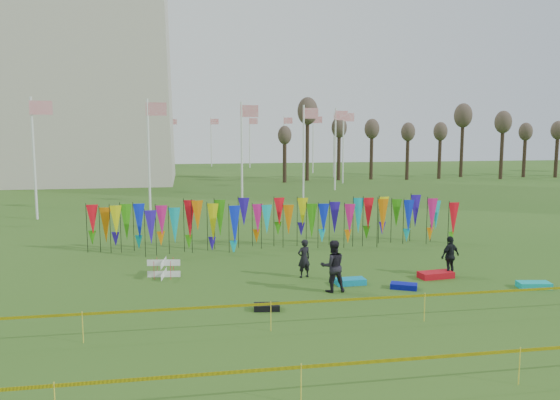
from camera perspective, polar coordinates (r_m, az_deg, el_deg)
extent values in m
plane|color=#2B5517|center=(19.25, 3.51, -10.36)|extent=(160.00, 160.00, 0.00)
cylinder|color=silver|center=(68.36, 5.66, 5.69)|extent=(0.16, 0.16, 8.00)
plane|color=red|center=(68.51, 6.18, 8.45)|extent=(1.40, 0.00, 1.40)
cylinder|color=silver|center=(75.14, 3.47, 5.85)|extent=(0.16, 0.16, 8.00)
plane|color=red|center=(75.27, 3.94, 8.36)|extent=(1.40, 0.00, 1.40)
cylinder|color=silver|center=(81.18, 0.43, 5.97)|extent=(0.16, 0.16, 8.00)
plane|color=red|center=(81.28, 0.86, 8.30)|extent=(1.40, 0.00, 1.40)
cylinder|color=silver|center=(86.25, -3.19, 6.03)|extent=(0.16, 0.16, 8.00)
plane|color=red|center=(86.32, -2.80, 8.23)|extent=(1.40, 0.00, 1.40)
cylinder|color=silver|center=(90.21, -7.20, 6.04)|extent=(0.16, 0.16, 8.00)
plane|color=red|center=(90.24, -6.85, 8.14)|extent=(1.40, 0.00, 1.40)
cylinder|color=silver|center=(92.94, -11.47, 5.99)|extent=(0.16, 0.16, 8.00)
plane|color=red|center=(92.92, -11.15, 8.03)|extent=(1.40, 0.00, 1.40)
cylinder|color=silver|center=(94.36, -15.88, 5.87)|extent=(0.16, 0.16, 8.00)
plane|color=red|center=(94.30, -15.58, 7.89)|extent=(1.40, 0.00, 1.40)
cylinder|color=silver|center=(94.44, -20.33, 5.70)|extent=(0.16, 0.16, 8.00)
plane|color=red|center=(94.33, -20.06, 7.72)|extent=(1.40, 0.00, 1.40)
cylinder|color=silver|center=(93.18, -24.75, 5.47)|extent=(0.16, 0.16, 8.00)
plane|color=red|center=(93.02, -24.50, 7.52)|extent=(1.40, 0.00, 1.40)
cylinder|color=silver|center=(39.11, -24.32, 3.95)|extent=(0.16, 0.16, 8.00)
plane|color=red|center=(38.95, -23.71, 8.83)|extent=(1.40, 0.00, 1.40)
cylinder|color=silver|center=(38.92, -13.55, 4.37)|extent=(0.16, 0.16, 8.00)
plane|color=red|center=(38.87, -12.80, 9.26)|extent=(1.40, 0.00, 1.40)
cylinder|color=silver|center=(41.85, -4.01, 4.74)|extent=(0.16, 0.16, 8.00)
plane|color=red|center=(41.91, -3.23, 9.27)|extent=(1.40, 0.00, 1.40)
cylinder|color=silver|center=(47.17, 2.48, 5.04)|extent=(0.16, 0.16, 8.00)
plane|color=red|center=(47.29, 3.22, 9.04)|extent=(1.40, 0.00, 1.40)
cylinder|color=silver|center=(53.87, 5.80, 5.28)|extent=(0.16, 0.16, 8.00)
plane|color=red|center=(54.03, 6.46, 8.78)|extent=(1.40, 0.00, 1.40)
cylinder|color=silver|center=(61.13, 6.62, 5.50)|extent=(0.16, 0.16, 8.00)
plane|color=red|center=(61.30, 7.21, 8.58)|extent=(1.40, 0.00, 1.40)
cylinder|color=black|center=(27.01, -19.81, -3.06)|extent=(0.03, 0.03, 2.37)
cone|color=red|center=(26.91, -19.25, -2.41)|extent=(0.64, 0.64, 1.60)
cylinder|color=black|center=(26.91, -18.63, -3.04)|extent=(0.03, 0.03, 2.37)
cone|color=#D76A06|center=(26.82, -18.07, -2.39)|extent=(0.64, 0.64, 1.60)
cylinder|color=black|center=(26.83, -17.44, -3.03)|extent=(0.03, 0.03, 2.37)
cone|color=yellow|center=(26.75, -16.87, -2.37)|extent=(0.64, 0.64, 1.60)
cylinder|color=black|center=(26.76, -16.25, -3.01)|extent=(0.03, 0.03, 2.37)
cone|color=#339811|center=(26.68, -15.67, -2.35)|extent=(0.64, 0.64, 1.60)
cylinder|color=black|center=(26.71, -15.05, -2.99)|extent=(0.03, 0.03, 2.37)
cone|color=#0D26E4|center=(26.63, -14.47, -2.33)|extent=(0.64, 0.64, 1.60)
cylinder|color=black|center=(26.66, -13.84, -2.97)|extent=(0.03, 0.03, 2.37)
cone|color=#2D13AD|center=(26.59, -13.26, -2.31)|extent=(0.64, 0.64, 1.60)
cylinder|color=black|center=(26.63, -12.63, -2.95)|extent=(0.03, 0.03, 2.37)
cone|color=#D51776|center=(26.56, -12.05, -2.28)|extent=(0.64, 0.64, 1.60)
cylinder|color=black|center=(26.60, -11.42, -2.92)|extent=(0.03, 0.03, 2.37)
cone|color=#0BA5B0|center=(26.55, -10.83, -2.26)|extent=(0.64, 0.64, 1.60)
cylinder|color=black|center=(26.59, -10.21, -2.90)|extent=(0.03, 0.03, 2.37)
cone|color=red|center=(26.54, -9.62, -2.23)|extent=(0.64, 0.64, 1.60)
cylinder|color=black|center=(26.59, -9.00, -2.87)|extent=(0.03, 0.03, 2.37)
cone|color=#D76A06|center=(26.55, -8.40, -2.21)|extent=(0.64, 0.64, 1.60)
cylinder|color=black|center=(26.61, -7.78, -2.84)|extent=(0.03, 0.03, 2.37)
cone|color=yellow|center=(26.57, -7.19, -2.18)|extent=(0.64, 0.64, 1.60)
cylinder|color=black|center=(26.63, -6.57, -2.81)|extent=(0.03, 0.03, 2.37)
cone|color=#339811|center=(26.60, -5.98, -2.15)|extent=(0.64, 0.64, 1.60)
cylinder|color=black|center=(26.67, -5.37, -2.78)|extent=(0.03, 0.03, 2.37)
cone|color=#0D26E4|center=(26.64, -4.77, -2.12)|extent=(0.64, 0.64, 1.60)
cylinder|color=black|center=(26.72, -4.16, -2.75)|extent=(0.03, 0.03, 2.37)
cone|color=#2D13AD|center=(26.70, -3.57, -2.09)|extent=(0.64, 0.64, 1.60)
cylinder|color=black|center=(26.78, -2.96, -2.72)|extent=(0.03, 0.03, 2.37)
cone|color=#D51776|center=(26.76, -2.37, -2.06)|extent=(0.64, 0.64, 1.60)
cylinder|color=black|center=(26.85, -1.77, -2.69)|extent=(0.03, 0.03, 2.37)
cone|color=#0BA5B0|center=(26.84, -1.18, -2.03)|extent=(0.64, 0.64, 1.60)
cylinder|color=black|center=(26.94, -0.58, -2.65)|extent=(0.03, 0.03, 2.37)
cone|color=red|center=(26.93, 0.00, -1.99)|extent=(0.64, 0.64, 1.60)
cylinder|color=black|center=(27.03, 0.59, -2.62)|extent=(0.03, 0.03, 2.37)
cone|color=#D76A06|center=(27.03, 1.18, -1.96)|extent=(0.64, 0.64, 1.60)
cylinder|color=black|center=(27.14, 1.76, -2.58)|extent=(0.03, 0.03, 2.37)
cone|color=yellow|center=(27.14, 2.34, -1.93)|extent=(0.64, 0.64, 1.60)
cylinder|color=black|center=(27.25, 2.92, -2.54)|extent=(0.03, 0.03, 2.37)
cone|color=#339811|center=(27.27, 3.50, -1.89)|extent=(0.64, 0.64, 1.60)
cylinder|color=black|center=(27.38, 4.07, -2.51)|extent=(0.03, 0.03, 2.37)
cone|color=#0D26E4|center=(27.40, 4.65, -1.86)|extent=(0.64, 0.64, 1.60)
cylinder|color=black|center=(27.52, 5.21, -2.47)|extent=(0.03, 0.03, 2.37)
cone|color=#2D13AD|center=(27.55, 5.78, -1.82)|extent=(0.64, 0.64, 1.60)
cylinder|color=black|center=(27.67, 6.33, -2.43)|extent=(0.03, 0.03, 2.37)
cone|color=#D51776|center=(27.70, 6.90, -1.79)|extent=(0.64, 0.64, 1.60)
cylinder|color=black|center=(27.83, 7.45, -2.39)|extent=(0.03, 0.03, 2.37)
cone|color=#0BA5B0|center=(27.87, 8.01, -1.75)|extent=(0.64, 0.64, 1.60)
cylinder|color=black|center=(28.01, 8.55, -2.35)|extent=(0.03, 0.03, 2.37)
cone|color=red|center=(28.05, 9.10, -1.71)|extent=(0.64, 0.64, 1.60)
cylinder|color=black|center=(28.19, 9.63, -2.31)|extent=(0.03, 0.03, 2.37)
cone|color=#D76A06|center=(28.23, 10.18, -1.68)|extent=(0.64, 0.64, 1.60)
cylinder|color=black|center=(28.38, 10.70, -2.27)|extent=(0.03, 0.03, 2.37)
cone|color=yellow|center=(28.43, 11.25, -1.64)|extent=(0.64, 0.64, 1.60)
cylinder|color=black|center=(28.58, 11.76, -2.23)|extent=(0.03, 0.03, 2.37)
cone|color=#339811|center=(28.64, 12.30, -1.61)|extent=(0.64, 0.64, 1.60)
cylinder|color=black|center=(28.79, 12.80, -2.19)|extent=(0.03, 0.03, 2.37)
cone|color=#0D26E4|center=(28.85, 13.33, -1.57)|extent=(0.64, 0.64, 1.60)
cylinder|color=black|center=(29.01, 13.83, -2.15)|extent=(0.03, 0.03, 2.37)
cone|color=#2D13AD|center=(29.08, 14.35, -1.53)|extent=(0.64, 0.64, 1.60)
cylinder|color=black|center=(29.24, 14.84, -2.11)|extent=(0.03, 0.03, 2.37)
cone|color=#D51776|center=(29.31, 15.36, -1.50)|extent=(0.64, 0.64, 1.60)
cylinder|color=black|center=(29.48, 15.83, -2.07)|extent=(0.03, 0.03, 2.37)
cone|color=#0BA5B0|center=(29.55, 16.34, -1.46)|extent=(0.64, 0.64, 1.60)
cylinder|color=black|center=(29.73, 16.81, -2.03)|extent=(0.03, 0.03, 2.37)
cone|color=red|center=(29.81, 17.31, -1.43)|extent=(0.64, 0.64, 1.60)
cube|color=yellow|center=(16.53, 5.72, -10.39)|extent=(26.00, 0.01, 0.08)
cylinder|color=yellow|center=(16.31, -19.35, -12.39)|extent=(0.02, 0.02, 0.90)
cylinder|color=yellow|center=(16.24, -1.27, -12.05)|extent=(0.02, 0.02, 0.90)
cylinder|color=yellow|center=(17.65, 15.29, -10.72)|extent=(0.02, 0.02, 0.90)
cube|color=yellow|center=(12.67, 11.20, -16.14)|extent=(26.00, 0.01, 0.08)
cylinder|color=yellow|center=(12.29, 1.93, -18.65)|extent=(0.02, 0.02, 0.90)
cylinder|color=yellow|center=(14.11, 23.06, -15.72)|extent=(0.02, 0.02, 0.90)
cylinder|color=#3A2A1D|center=(62.75, -0.44, 4.86)|extent=(0.44, 0.44, 6.40)
ellipsoid|color=#4D3E33|center=(62.70, -0.45, 7.93)|extent=(1.92, 1.92, 2.56)
cylinder|color=#3A2A1D|center=(63.53, 3.13, 4.88)|extent=(0.44, 0.44, 6.40)
ellipsoid|color=#4D3E33|center=(63.48, 3.15, 7.91)|extent=(1.92, 1.92, 2.56)
cylinder|color=#3A2A1D|center=(64.54, 6.60, 4.88)|extent=(0.44, 0.44, 6.40)
ellipsoid|color=#4D3E33|center=(64.49, 6.65, 7.86)|extent=(1.92, 1.92, 2.56)
cylinder|color=#3A2A1D|center=(65.79, 9.96, 4.86)|extent=(0.44, 0.44, 6.40)
ellipsoid|color=#4D3E33|center=(65.74, 10.02, 7.79)|extent=(1.92, 1.92, 2.56)
cylinder|color=#3A2A1D|center=(67.25, 13.18, 4.83)|extent=(0.44, 0.44, 6.40)
ellipsoid|color=#4D3E33|center=(67.20, 13.26, 7.69)|extent=(1.92, 1.92, 2.56)
cylinder|color=#3A2A1D|center=(68.91, 16.25, 4.79)|extent=(0.44, 0.44, 6.40)
ellipsoid|color=#4D3E33|center=(68.86, 16.35, 7.58)|extent=(1.92, 1.92, 2.56)
cylinder|color=#3A2A1D|center=(70.76, 19.17, 4.73)|extent=(0.44, 0.44, 6.40)
ellipsoid|color=#4D3E33|center=(70.71, 19.29, 7.45)|extent=(1.92, 1.92, 2.56)
cylinder|color=#3A2A1D|center=(72.78, 21.94, 4.67)|extent=(0.44, 0.44, 6.40)
ellipsoid|color=#4D3E33|center=(72.74, 22.06, 7.31)|extent=(1.92, 1.92, 2.56)
cylinder|color=#3A2A1D|center=(74.96, 24.55, 4.60)|extent=(0.44, 0.44, 6.40)
ellipsoid|color=#4D3E33|center=(74.92, 24.68, 7.16)|extent=(1.92, 1.92, 2.56)
cylinder|color=#3A2A1D|center=(77.29, 27.00, 4.52)|extent=(0.44, 0.44, 6.40)
ellipsoid|color=#4D3E33|center=(77.25, 27.15, 7.01)|extent=(1.92, 1.92, 2.56)
cylinder|color=red|center=(22.08, -12.93, -7.22)|extent=(0.02, 0.02, 0.74)
cylinder|color=red|center=(22.05, -11.23, -7.19)|extent=(0.02, 0.02, 0.74)
cylinder|color=red|center=(22.71, -12.84, -6.81)|extent=(0.02, 0.02, 0.74)
cylinder|color=red|center=(22.68, -11.20, -6.79)|extent=(0.02, 0.02, 0.74)
imported|color=black|center=(21.84, 2.52, -6.12)|extent=(0.66, 0.57, 1.54)
imported|color=black|center=(19.99, 5.54, -6.88)|extent=(0.94, 0.59, 1.90)
imported|color=black|center=(23.04, 17.35, -5.62)|extent=(1.09, 0.87, 1.64)
cube|color=#0C8DB9|center=(21.18, 7.36, -8.44)|extent=(1.15, 0.61, 0.23)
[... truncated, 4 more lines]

